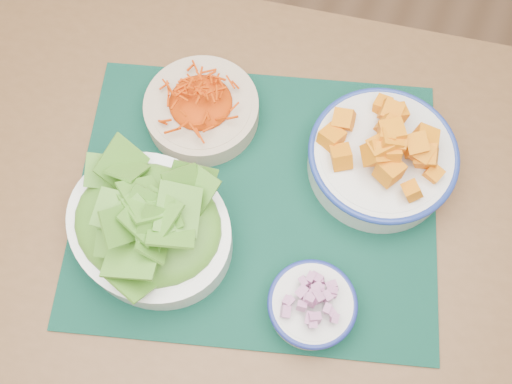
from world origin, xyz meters
The scene contains 7 objects.
ground centered at (0.00, 0.00, 0.00)m, with size 4.00×4.00×0.00m, color #946847.
table centered at (-0.20, -0.20, 0.66)m, with size 1.40×1.05×0.75m.
placemat centered at (-0.16, -0.15, 0.75)m, with size 0.56×0.46×0.00m, color black.
carrot_bowl centered at (-0.30, -0.04, 0.79)m, with size 0.24×0.24×0.07m.
squash_bowl centered at (0.00, -0.02, 0.81)m, with size 0.24×0.24×0.12m.
lettuce_bowl centered at (-0.28, -0.26, 0.81)m, with size 0.30×0.27×0.12m.
onion_bowl centered at (-0.02, -0.27, 0.79)m, with size 0.15×0.15×0.07m.
Camera 1 is at (-0.04, -0.44, 1.58)m, focal length 40.00 mm.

